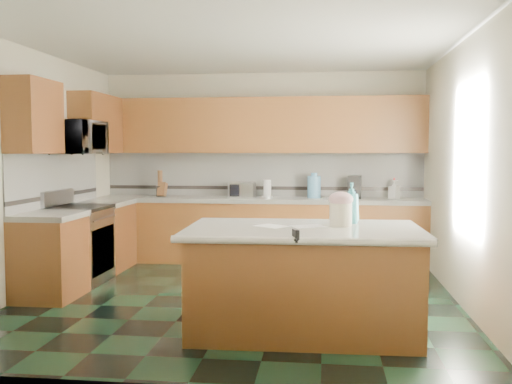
# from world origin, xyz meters

# --- Properties ---
(floor) EXTENTS (4.60, 4.60, 0.00)m
(floor) POSITION_xyz_m (0.00, 0.00, 0.00)
(floor) COLOR black
(floor) RESTS_ON ground
(ceiling) EXTENTS (4.60, 4.60, 0.00)m
(ceiling) POSITION_xyz_m (0.00, 0.00, 2.70)
(ceiling) COLOR white
(ceiling) RESTS_ON ground
(wall_back) EXTENTS (4.60, 0.04, 2.70)m
(wall_back) POSITION_xyz_m (0.00, 2.32, 1.35)
(wall_back) COLOR beige
(wall_back) RESTS_ON ground
(wall_front) EXTENTS (4.60, 0.04, 2.70)m
(wall_front) POSITION_xyz_m (0.00, -2.32, 1.35)
(wall_front) COLOR beige
(wall_front) RESTS_ON ground
(wall_left) EXTENTS (0.04, 4.60, 2.70)m
(wall_left) POSITION_xyz_m (-2.32, 0.00, 1.35)
(wall_left) COLOR beige
(wall_left) RESTS_ON ground
(wall_right) EXTENTS (0.04, 4.60, 2.70)m
(wall_right) POSITION_xyz_m (2.32, 0.00, 1.35)
(wall_right) COLOR beige
(wall_right) RESTS_ON ground
(back_base_cab) EXTENTS (4.60, 0.60, 0.86)m
(back_base_cab) POSITION_xyz_m (0.00, 2.00, 0.43)
(back_base_cab) COLOR #391B0C
(back_base_cab) RESTS_ON ground
(back_countertop) EXTENTS (4.60, 0.64, 0.06)m
(back_countertop) POSITION_xyz_m (0.00, 2.00, 0.89)
(back_countertop) COLOR white
(back_countertop) RESTS_ON back_base_cab
(back_upper_cab) EXTENTS (4.60, 0.33, 0.78)m
(back_upper_cab) POSITION_xyz_m (0.00, 2.13, 1.94)
(back_upper_cab) COLOR #391B0C
(back_upper_cab) RESTS_ON wall_back
(back_backsplash) EXTENTS (4.60, 0.02, 0.63)m
(back_backsplash) POSITION_xyz_m (0.00, 2.29, 1.24)
(back_backsplash) COLOR silver
(back_backsplash) RESTS_ON back_countertop
(back_accent_band) EXTENTS (4.60, 0.01, 0.05)m
(back_accent_band) POSITION_xyz_m (0.00, 2.28, 1.04)
(back_accent_band) COLOR black
(back_accent_band) RESTS_ON back_countertop
(left_base_cab_rear) EXTENTS (0.60, 0.82, 0.86)m
(left_base_cab_rear) POSITION_xyz_m (-2.00, 1.29, 0.43)
(left_base_cab_rear) COLOR #391B0C
(left_base_cab_rear) RESTS_ON ground
(left_counter_rear) EXTENTS (0.64, 0.82, 0.06)m
(left_counter_rear) POSITION_xyz_m (-2.00, 1.29, 0.89)
(left_counter_rear) COLOR white
(left_counter_rear) RESTS_ON left_base_cab_rear
(left_base_cab_front) EXTENTS (0.60, 0.72, 0.86)m
(left_base_cab_front) POSITION_xyz_m (-2.00, -0.24, 0.43)
(left_base_cab_front) COLOR #391B0C
(left_base_cab_front) RESTS_ON ground
(left_counter_front) EXTENTS (0.64, 0.72, 0.06)m
(left_counter_front) POSITION_xyz_m (-2.00, -0.24, 0.89)
(left_counter_front) COLOR white
(left_counter_front) RESTS_ON left_base_cab_front
(left_backsplash) EXTENTS (0.02, 2.30, 0.63)m
(left_backsplash) POSITION_xyz_m (-2.29, 0.55, 1.24)
(left_backsplash) COLOR silver
(left_backsplash) RESTS_ON wall_left
(left_accent_band) EXTENTS (0.01, 2.30, 0.05)m
(left_accent_band) POSITION_xyz_m (-2.28, 0.55, 1.04)
(left_accent_band) COLOR black
(left_accent_band) RESTS_ON wall_left
(left_upper_cab_rear) EXTENTS (0.33, 1.09, 0.78)m
(left_upper_cab_rear) POSITION_xyz_m (-2.13, 1.42, 1.94)
(left_upper_cab_rear) COLOR #391B0C
(left_upper_cab_rear) RESTS_ON wall_left
(left_upper_cab_front) EXTENTS (0.33, 0.72, 0.78)m
(left_upper_cab_front) POSITION_xyz_m (-2.13, -0.24, 1.94)
(left_upper_cab_front) COLOR #391B0C
(left_upper_cab_front) RESTS_ON wall_left
(range_body) EXTENTS (0.60, 0.76, 0.88)m
(range_body) POSITION_xyz_m (-2.00, 0.50, 0.44)
(range_body) COLOR #B7B7BC
(range_body) RESTS_ON ground
(range_oven_door) EXTENTS (0.02, 0.68, 0.55)m
(range_oven_door) POSITION_xyz_m (-1.71, 0.50, 0.40)
(range_oven_door) COLOR black
(range_oven_door) RESTS_ON range_body
(range_cooktop) EXTENTS (0.62, 0.78, 0.04)m
(range_cooktop) POSITION_xyz_m (-2.00, 0.50, 0.90)
(range_cooktop) COLOR black
(range_cooktop) RESTS_ON range_body
(range_handle) EXTENTS (0.02, 0.66, 0.02)m
(range_handle) POSITION_xyz_m (-1.68, 0.50, 0.78)
(range_handle) COLOR #B7B7BC
(range_handle) RESTS_ON range_body
(range_backguard) EXTENTS (0.06, 0.76, 0.18)m
(range_backguard) POSITION_xyz_m (-2.26, 0.50, 1.02)
(range_backguard) COLOR #B7B7BC
(range_backguard) RESTS_ON range_body
(microwave) EXTENTS (0.50, 0.73, 0.41)m
(microwave) POSITION_xyz_m (-2.00, 0.50, 1.73)
(microwave) COLOR #B7B7BC
(microwave) RESTS_ON wall_left
(island_base) EXTENTS (1.94, 1.14, 0.86)m
(island_base) POSITION_xyz_m (0.73, -1.04, 0.43)
(island_base) COLOR #391B0C
(island_base) RESTS_ON ground
(island_top) EXTENTS (2.04, 1.24, 0.06)m
(island_top) POSITION_xyz_m (0.73, -1.04, 0.89)
(island_top) COLOR white
(island_top) RESTS_ON island_base
(island_bullnose) EXTENTS (2.02, 0.11, 0.06)m
(island_bullnose) POSITION_xyz_m (0.73, -1.63, 0.89)
(island_bullnose) COLOR white
(island_bullnose) RESTS_ON island_base
(treat_jar) EXTENTS (0.25, 0.25, 0.20)m
(treat_jar) POSITION_xyz_m (1.05, -0.93, 1.02)
(treat_jar) COLOR #F5EACD
(treat_jar) RESTS_ON island_top
(treat_jar_lid) EXTENTS (0.21, 0.21, 0.13)m
(treat_jar_lid) POSITION_xyz_m (1.05, -0.93, 1.16)
(treat_jar_lid) COLOR #E2A6B2
(treat_jar_lid) RESTS_ON treat_jar
(treat_jar_knob) EXTENTS (0.07, 0.02, 0.02)m
(treat_jar_knob) POSITION_xyz_m (1.05, -0.93, 1.20)
(treat_jar_knob) COLOR tan
(treat_jar_knob) RESTS_ON treat_jar_lid
(treat_jar_knob_end_l) EXTENTS (0.04, 0.04, 0.04)m
(treat_jar_knob_end_l) POSITION_xyz_m (1.02, -0.93, 1.20)
(treat_jar_knob_end_l) COLOR tan
(treat_jar_knob_end_l) RESTS_ON treat_jar_lid
(treat_jar_knob_end_r) EXTENTS (0.04, 0.04, 0.04)m
(treat_jar_knob_end_r) POSITION_xyz_m (1.09, -0.93, 1.20)
(treat_jar_knob_end_r) COLOR tan
(treat_jar_knob_end_r) RESTS_ON treat_jar_lid
(soap_bottle_island) EXTENTS (0.16, 0.16, 0.37)m
(soap_bottle_island) POSITION_xyz_m (1.15, -0.73, 1.11)
(soap_bottle_island) COLOR teal
(soap_bottle_island) RESTS_ON island_top
(paper_sheet_a) EXTENTS (0.34, 0.31, 0.00)m
(paper_sheet_a) POSITION_xyz_m (0.77, -1.00, 0.92)
(paper_sheet_a) COLOR white
(paper_sheet_a) RESTS_ON island_top
(paper_sheet_b) EXTENTS (0.34, 0.33, 0.00)m
(paper_sheet_b) POSITION_xyz_m (0.45, -1.02, 0.92)
(paper_sheet_b) COLOR white
(paper_sheet_b) RESTS_ON island_top
(clamp_body) EXTENTS (0.06, 0.11, 0.10)m
(clamp_body) POSITION_xyz_m (0.69, -1.61, 0.93)
(clamp_body) COLOR black
(clamp_body) RESTS_ON island_top
(clamp_handle) EXTENTS (0.02, 0.08, 0.02)m
(clamp_handle) POSITION_xyz_m (0.69, -1.68, 0.91)
(clamp_handle) COLOR black
(clamp_handle) RESTS_ON island_top
(knife_block) EXTENTS (0.14, 0.17, 0.22)m
(knife_block) POSITION_xyz_m (-1.42, 2.05, 1.02)
(knife_block) COLOR #472814
(knife_block) RESTS_ON back_countertop
(utensil_crock) EXTENTS (0.12, 0.12, 0.15)m
(utensil_crock) POSITION_xyz_m (-1.46, 2.08, 1.00)
(utensil_crock) COLOR black
(utensil_crock) RESTS_ON back_countertop
(utensil_bundle) EXTENTS (0.07, 0.07, 0.22)m
(utensil_bundle) POSITION_xyz_m (-1.46, 2.08, 1.18)
(utensil_bundle) COLOR #472814
(utensil_bundle) RESTS_ON utensil_crock
(toaster_oven) EXTENTS (0.37, 0.27, 0.21)m
(toaster_oven) POSITION_xyz_m (-0.25, 2.05, 1.02)
(toaster_oven) COLOR #B7B7BC
(toaster_oven) RESTS_ON back_countertop
(toaster_oven_door) EXTENTS (0.32, 0.01, 0.17)m
(toaster_oven_door) POSITION_xyz_m (-0.25, 1.93, 1.02)
(toaster_oven_door) COLOR black
(toaster_oven_door) RESTS_ON toaster_oven
(paper_towel) EXTENTS (0.11, 0.11, 0.25)m
(paper_towel) POSITION_xyz_m (0.10, 2.10, 1.04)
(paper_towel) COLOR white
(paper_towel) RESTS_ON back_countertop
(paper_towel_base) EXTENTS (0.16, 0.16, 0.01)m
(paper_towel_base) POSITION_xyz_m (0.10, 2.10, 0.93)
(paper_towel_base) COLOR #B7B7BC
(paper_towel_base) RESTS_ON back_countertop
(water_jug) EXTENTS (0.19, 0.19, 0.31)m
(water_jug) POSITION_xyz_m (0.76, 2.06, 1.07)
(water_jug) COLOR #5898C8
(water_jug) RESTS_ON back_countertop
(water_jug_neck) EXTENTS (0.09, 0.09, 0.04)m
(water_jug_neck) POSITION_xyz_m (0.76, 2.06, 1.25)
(water_jug_neck) COLOR #5898C8
(water_jug_neck) RESTS_ON water_jug
(coffee_maker) EXTENTS (0.21, 0.22, 0.31)m
(coffee_maker) POSITION_xyz_m (1.33, 2.08, 1.08)
(coffee_maker) COLOR black
(coffee_maker) RESTS_ON back_countertop
(coffee_carafe) EXTENTS (0.13, 0.13, 0.13)m
(coffee_carafe) POSITION_xyz_m (1.33, 2.03, 0.98)
(coffee_carafe) COLOR black
(coffee_carafe) RESTS_ON back_countertop
(soap_bottle_back) EXTENTS (0.17, 0.17, 0.26)m
(soap_bottle_back) POSITION_xyz_m (1.86, 2.05, 1.05)
(soap_bottle_back) COLOR white
(soap_bottle_back) RESTS_ON back_countertop
(soap_back_cap) EXTENTS (0.02, 0.02, 0.03)m
(soap_back_cap) POSITION_xyz_m (1.86, 2.05, 1.19)
(soap_back_cap) COLOR red
(soap_back_cap) RESTS_ON soap_bottle_back
(window_light_proxy) EXTENTS (0.02, 1.40, 1.10)m
(window_light_proxy) POSITION_xyz_m (2.29, -0.20, 1.50)
(window_light_proxy) COLOR white
(window_light_proxy) RESTS_ON wall_right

